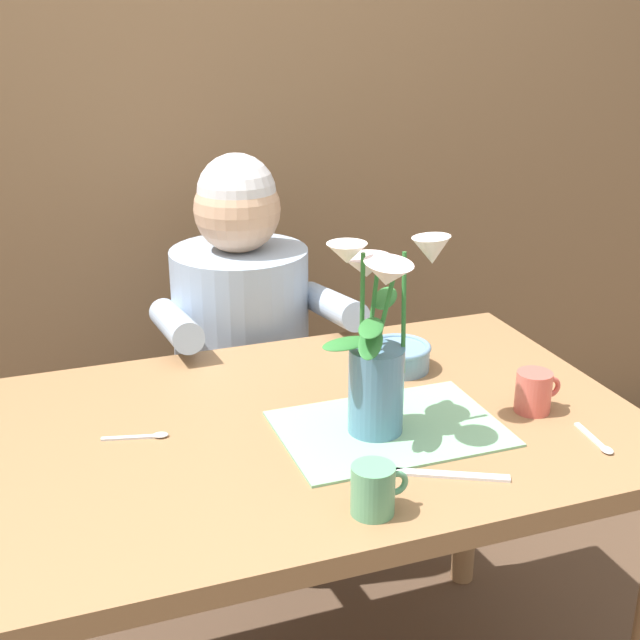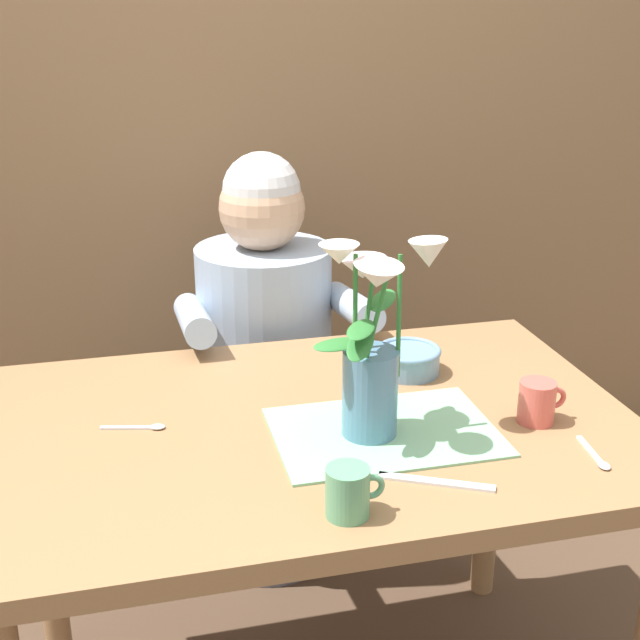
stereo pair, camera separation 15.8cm
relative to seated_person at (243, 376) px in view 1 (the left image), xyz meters
name	(u,v)px [view 1 (the left image)]	position (x,y,z in m)	size (l,w,h in m)	color
wood_panel_backdrop	(186,85)	(-0.02, 0.43, 0.69)	(4.00, 0.10, 2.50)	brown
dining_table	(316,466)	(-0.02, -0.62, 0.08)	(1.20, 0.80, 0.74)	olive
seated_person	(243,376)	(0.00, 0.00, 0.00)	(0.45, 0.47, 1.14)	#4C4C56
striped_placemat	(390,428)	(0.09, -0.69, 0.18)	(0.40, 0.28, 0.01)	#7AB289
flower_vase	(379,344)	(0.07, -0.70, 0.35)	(0.25, 0.21, 0.36)	teal
ceramic_bowl	(399,356)	(0.22, -0.45, 0.21)	(0.14, 0.14, 0.06)	#6689A8
dinner_knife	(452,475)	(0.12, -0.88, 0.18)	(0.19, 0.02, 0.01)	silver
tea_cup	(534,392)	(0.38, -0.72, 0.22)	(0.09, 0.07, 0.08)	#CC564C
ceramic_mug	(374,489)	(-0.04, -0.93, 0.22)	(0.09, 0.07, 0.08)	#569970
spoon_0	(599,443)	(0.42, -0.87, 0.18)	(0.03, 0.12, 0.01)	silver
spoon_1	(146,436)	(-0.33, -0.57, 0.18)	(0.12, 0.04, 0.01)	silver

